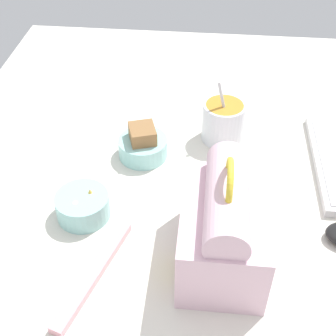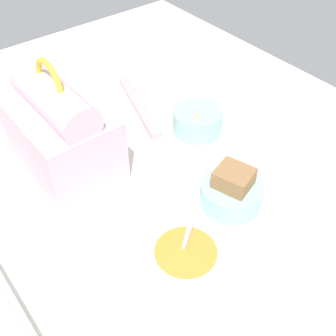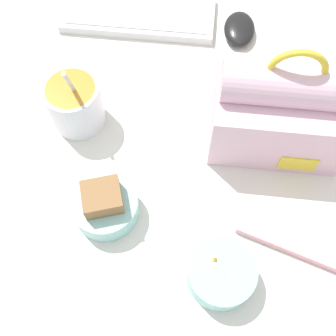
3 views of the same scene
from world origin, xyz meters
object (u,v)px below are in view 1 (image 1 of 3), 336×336
soup_cup (223,121)px  bento_bowl_sandwich (143,145)px  lunch_bag (224,227)px  bento_bowl_snacks (83,205)px  chopstick_case (94,274)px

soup_cup → bento_bowl_sandwich: (7.94, -17.14, -1.99)cm
lunch_bag → soup_cup: bearing=-179.6°
soup_cup → bento_bowl_snacks: size_ratio=1.50×
lunch_bag → chopstick_case: size_ratio=0.94×
soup_cup → bento_bowl_sandwich: size_ratio=1.43×
bento_bowl_sandwich → bento_bowl_snacks: bearing=-25.0°
soup_cup → lunch_bag: bearing=0.4°
lunch_bag → chopstick_case: bearing=-73.9°
bento_bowl_sandwich → chopstick_case: 32.95cm
lunch_bag → soup_cup: size_ratio=1.44×
soup_cup → chopstick_case: 45.86cm
lunch_bag → bento_bowl_sandwich: size_ratio=2.06×
soup_cup → bento_bowl_sandwich: 18.99cm
lunch_bag → bento_bowl_snacks: size_ratio=2.17×
bento_bowl_sandwich → soup_cup: bearing=114.9°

